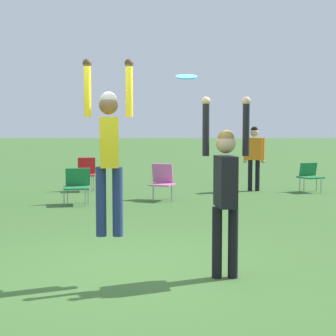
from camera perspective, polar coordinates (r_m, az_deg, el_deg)
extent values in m
plane|color=#3D662D|center=(6.87, -3.97, -10.98)|extent=(120.00, 120.00, 0.00)
cylinder|color=navy|center=(6.49, -6.82, -3.41)|extent=(0.12, 0.12, 0.80)
cylinder|color=navy|center=(6.47, -5.14, -3.42)|extent=(0.12, 0.12, 0.80)
cube|color=yellow|center=(6.42, -6.03, 2.64)|extent=(0.25, 0.45, 0.57)
sphere|color=brown|center=(6.41, -6.07, 6.39)|extent=(0.22, 0.22, 0.22)
sphere|color=#B7B2AD|center=(6.42, -6.07, 6.92)|extent=(0.18, 0.18, 0.18)
cylinder|color=yellow|center=(6.45, -8.18, 7.82)|extent=(0.08, 0.08, 0.60)
sphere|color=brown|center=(6.47, -8.21, 10.48)|extent=(0.10, 0.10, 0.10)
cylinder|color=yellow|center=(6.40, -3.96, 7.88)|extent=(0.08, 0.08, 0.60)
sphere|color=brown|center=(6.43, -3.98, 10.56)|extent=(0.10, 0.10, 0.10)
cylinder|color=black|center=(6.75, 5.00, -7.55)|extent=(0.12, 0.12, 0.85)
cylinder|color=black|center=(6.77, 6.62, -7.53)|extent=(0.12, 0.12, 0.85)
cube|color=black|center=(6.64, 5.86, -1.38)|extent=(0.25, 0.44, 0.60)
sphere|color=tan|center=(6.61, 5.89, 2.48)|extent=(0.23, 0.23, 0.23)
sphere|color=olive|center=(6.61, 5.90, 3.03)|extent=(0.20, 0.20, 0.20)
cylinder|color=black|center=(6.58, 3.87, 4.01)|extent=(0.08, 0.08, 0.64)
sphere|color=tan|center=(6.59, 3.88, 6.80)|extent=(0.10, 0.10, 0.10)
cylinder|color=black|center=(6.63, 7.93, 3.99)|extent=(0.08, 0.08, 0.64)
sphere|color=tan|center=(6.64, 7.96, 6.75)|extent=(0.10, 0.10, 0.10)
cylinder|color=#2D9EDB|center=(6.41, 1.90, 9.25)|extent=(0.25, 0.24, 0.08)
cylinder|color=gray|center=(13.13, -1.53, -2.58)|extent=(0.02, 0.02, 0.40)
cylinder|color=gray|center=(13.13, 0.39, -2.58)|extent=(0.02, 0.02, 0.40)
cylinder|color=gray|center=(13.56, -1.49, -2.35)|extent=(0.02, 0.02, 0.40)
cylinder|color=gray|center=(13.56, 0.36, -2.35)|extent=(0.02, 0.02, 0.40)
cube|color=#C666A3|center=(13.32, -0.57, -1.70)|extent=(0.67, 0.67, 0.04)
cube|color=#C666A3|center=(13.54, -0.56, -0.53)|extent=(0.52, 0.30, 0.46)
cylinder|color=gray|center=(12.61, -10.52, -2.95)|extent=(0.02, 0.02, 0.40)
cylinder|color=gray|center=(12.54, -8.39, -2.97)|extent=(0.02, 0.02, 0.40)
cylinder|color=gray|center=(13.07, -10.16, -2.68)|extent=(0.02, 0.02, 0.40)
cylinder|color=gray|center=(13.00, -8.11, -2.69)|extent=(0.02, 0.02, 0.40)
cube|color=#1E753D|center=(12.78, -9.31, -2.01)|extent=(0.65, 0.65, 0.04)
cube|color=#1E753D|center=(13.01, -9.14, -0.90)|extent=(0.57, 0.21, 0.41)
cylinder|color=gray|center=(15.09, -9.22, -1.59)|extent=(0.02, 0.02, 0.46)
cylinder|color=gray|center=(15.04, -7.72, -1.59)|extent=(0.02, 0.02, 0.46)
cylinder|color=gray|center=(15.49, -9.00, -1.43)|extent=(0.02, 0.02, 0.46)
cylinder|color=gray|center=(15.43, -7.53, -1.43)|extent=(0.02, 0.02, 0.46)
cube|color=#B21E23|center=(15.24, -8.38, -0.72)|extent=(0.54, 0.54, 0.04)
cube|color=#B21E23|center=(15.43, -8.28, 0.25)|extent=(0.48, 0.19, 0.45)
cylinder|color=gray|center=(15.13, 13.65, -1.73)|extent=(0.02, 0.02, 0.41)
cylinder|color=gray|center=(15.24, 15.29, -1.71)|extent=(0.02, 0.02, 0.41)
cylinder|color=gray|center=(15.56, 13.25, -1.54)|extent=(0.02, 0.02, 0.41)
cylinder|color=gray|center=(15.68, 14.85, -1.53)|extent=(0.02, 0.02, 0.41)
cube|color=#1E753D|center=(15.38, 14.27, -0.93)|extent=(0.70, 0.70, 0.04)
cube|color=#1E753D|center=(15.60, 14.06, -0.12)|extent=(0.53, 0.30, 0.36)
cylinder|color=black|center=(15.34, 8.34, -0.75)|extent=(0.12, 0.12, 0.84)
cylinder|color=black|center=(15.37, 9.07, -0.75)|extent=(0.12, 0.12, 0.84)
cube|color=orange|center=(15.31, 8.74, 1.94)|extent=(0.48, 0.31, 0.60)
sphere|color=tan|center=(15.29, 8.76, 3.59)|extent=(0.23, 0.23, 0.23)
sphere|color=black|center=(15.29, 8.77, 3.83)|extent=(0.19, 0.19, 0.19)
cylinder|color=orange|center=(15.27, 7.84, 1.88)|extent=(0.08, 0.08, 0.63)
sphere|color=tan|center=(15.29, 7.82, 0.69)|extent=(0.10, 0.10, 0.10)
cylinder|color=orange|center=(15.35, 9.64, 1.87)|extent=(0.08, 0.08, 0.63)
sphere|color=tan|center=(15.37, 9.63, 0.69)|extent=(0.10, 0.10, 0.10)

